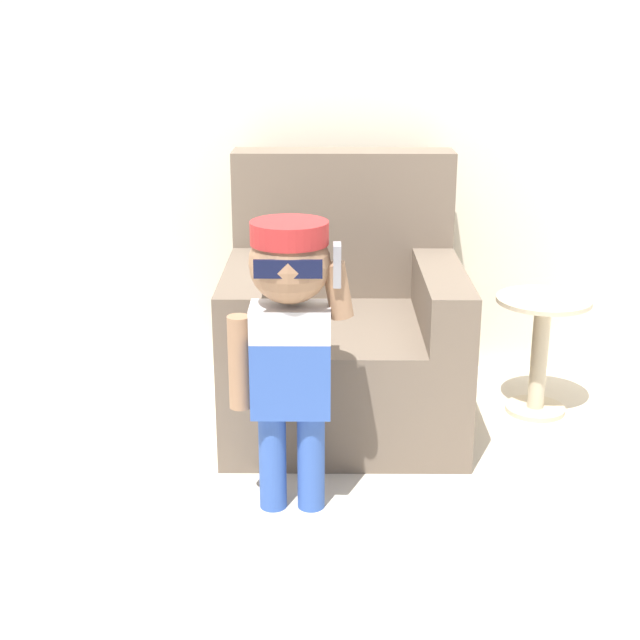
% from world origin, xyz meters
% --- Properties ---
extents(ground_plane, '(10.00, 10.00, 0.00)m').
position_xyz_m(ground_plane, '(0.00, 0.00, 0.00)').
color(ground_plane, beige).
extents(wall_back, '(10.00, 0.05, 2.60)m').
position_xyz_m(wall_back, '(0.00, 0.60, 1.30)').
color(wall_back, beige).
rests_on(wall_back, ground_plane).
extents(armchair, '(0.91, 0.94, 1.04)m').
position_xyz_m(armchair, '(-0.21, 0.05, 0.36)').
color(armchair, '#6B5B4C').
rests_on(armchair, ground_plane).
extents(person_child, '(0.40, 0.30, 0.97)m').
position_xyz_m(person_child, '(-0.39, -0.71, 0.65)').
color(person_child, '#3356AD').
rests_on(person_child, ground_plane).
extents(side_table, '(0.38, 0.38, 0.49)m').
position_xyz_m(side_table, '(0.60, 0.07, 0.30)').
color(side_table, beige).
rests_on(side_table, ground_plane).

